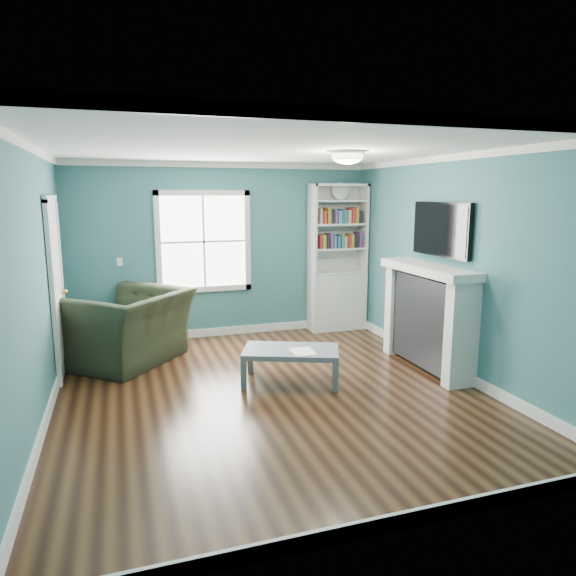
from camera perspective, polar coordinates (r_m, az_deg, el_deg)
name	(u,v)px	position (r m, az deg, el deg)	size (l,w,h in m)	color
floor	(271,393)	(5.73, -1.86, -11.59)	(5.00, 5.00, 0.00)	black
room_walls	(270,249)	(5.34, -1.96, 4.35)	(5.00, 5.00, 5.00)	#367277
trim	(271,282)	(5.39, -1.94, 0.70)	(4.50, 5.00, 2.60)	white
window	(204,242)	(7.71, -9.33, 5.10)	(1.40, 0.06, 1.50)	white
bookshelf	(337,272)	(8.18, 5.47, 1.77)	(0.90, 0.35, 2.31)	silver
fireplace	(428,318)	(6.56, 15.31, -3.26)	(0.44, 1.58, 1.30)	black
tv	(441,229)	(6.47, 16.67, 6.26)	(0.06, 1.10, 0.65)	black
door	(56,286)	(6.63, -24.34, 0.17)	(0.12, 0.98, 2.17)	silver
ceiling_fixture	(347,156)	(5.73, 6.63, 14.38)	(0.38, 0.38, 0.15)	white
light_switch	(120,262)	(7.64, -18.21, 2.79)	(0.08, 0.01, 0.12)	white
recliner	(127,315)	(6.87, -17.47, -2.92)	(1.42, 0.92, 1.24)	#252E1D
coffee_table	(291,353)	(5.94, 0.34, -7.26)	(1.23, 0.96, 0.39)	#555F66
paper_sheet	(303,351)	(5.83, 1.65, -7.06)	(0.25, 0.32, 0.00)	white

